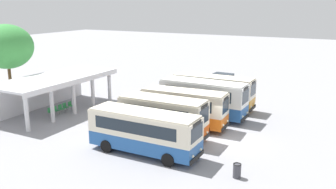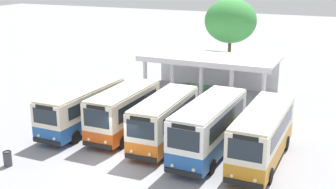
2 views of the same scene
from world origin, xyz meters
TOP-DOWN VIEW (x-y plane):
  - ground_plane at (0.00, 0.00)m, footprint 180.00×180.00m
  - city_bus_nearest_orange at (-5.16, 4.32)m, footprint 2.39×7.98m
  - city_bus_second_in_row at (-1.97, 4.59)m, footprint 2.40×6.89m
  - city_bus_middle_cream at (1.21, 4.32)m, footprint 2.48×7.36m
  - city_bus_fourth_amber at (4.40, 3.92)m, footprint 2.50×8.02m
  - city_bus_fifth_blue at (7.58, 4.18)m, footprint 2.32×8.12m
  - parked_car_flank at (17.52, 6.42)m, footprint 2.01×4.65m
  - terminal_canopy at (-0.27, 17.64)m, footprint 12.31×5.29m
  - waiting_chair_end_by_column at (-2.04, 16.31)m, footprint 0.45×0.45m
  - waiting_chair_second_from_end at (-1.42, 16.26)m, footprint 0.45×0.45m
  - waiting_chair_middle_seat at (-0.80, 16.22)m, footprint 0.45×0.45m
  - waiting_chair_fourth_seat at (-0.17, 16.26)m, footprint 0.45×0.45m
  - waiting_chair_fifth_seat at (0.45, 16.18)m, footprint 0.45×0.45m
  - roadside_tree_behind_canopy at (-0.31, 23.51)m, footprint 5.29×5.29m
  - litter_bin_apron at (-5.68, -2.44)m, footprint 0.49×0.49m

SIDE VIEW (x-z plane):
  - ground_plane at x=0.00m, z-range 0.00..0.00m
  - litter_bin_apron at x=-5.68m, z-range 0.01..0.91m
  - waiting_chair_end_by_column at x=-2.04m, z-range 0.09..0.95m
  - waiting_chair_second_from_end at x=-1.42m, z-range 0.09..0.95m
  - waiting_chair_middle_seat at x=-0.80m, z-range 0.09..0.95m
  - waiting_chair_fourth_seat at x=-0.17m, z-range 0.09..0.95m
  - waiting_chair_fifth_seat at x=0.45m, z-range 0.09..0.95m
  - parked_car_flank at x=17.52m, z-range 0.02..1.64m
  - city_bus_nearest_orange at x=-5.16m, z-range 0.17..3.20m
  - city_bus_middle_cream at x=1.21m, z-range 0.17..3.32m
  - city_bus_second_in_row at x=-1.97m, z-range 0.17..3.38m
  - city_bus_fifth_blue at x=7.58m, z-range 0.17..3.42m
  - city_bus_fourth_amber at x=4.40m, z-range 0.17..3.54m
  - terminal_canopy at x=-0.27m, z-range 0.88..4.28m
  - roadside_tree_behind_canopy at x=-0.31m, z-range 1.81..9.95m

